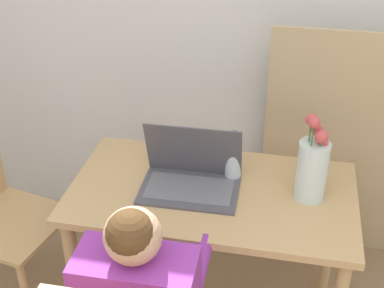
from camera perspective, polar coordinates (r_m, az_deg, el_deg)
wall_back at (r=2.45m, az=8.62°, el=14.64°), size 6.40×0.05×2.50m
dining_table at (r=2.12m, az=2.11°, el=-7.27°), size 1.09×0.60×0.72m
laptop at (r=2.05m, az=-0.10°, el=-3.14°), size 0.38×0.26×0.25m
flower_vase at (r=1.99m, az=12.73°, el=-2.30°), size 0.11×0.11×0.35m
water_bottle at (r=2.08m, az=4.47°, el=-1.39°), size 0.07×0.07×0.20m
cardboard_panel at (r=2.58m, az=16.47°, el=-0.96°), size 0.80×0.19×1.23m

